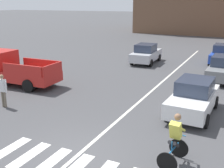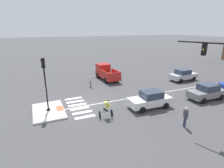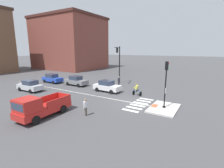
{
  "view_description": "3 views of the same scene",
  "coord_description": "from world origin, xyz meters",
  "px_view_note": "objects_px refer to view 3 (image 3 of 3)",
  "views": [
    {
      "loc": [
        4.83,
        -6.87,
        4.99
      ],
      "look_at": [
        -0.95,
        4.95,
        1.13
      ],
      "focal_mm": 44.52,
      "sensor_mm": 36.0,
      "label": 1
    },
    {
      "loc": [
        15.91,
        -4.05,
        7.3
      ],
      "look_at": [
        -1.33,
        3.59,
        1.4
      ],
      "focal_mm": 28.77,
      "sensor_mm": 36.0,
      "label": 2
    },
    {
      "loc": [
        -16.58,
        -7.19,
        6.06
      ],
      "look_at": [
        0.81,
        3.54,
        1.74
      ],
      "focal_mm": 26.21,
      "sensor_mm": 36.0,
      "label": 3
    }
  ],
  "objects_px": {
    "signal_pole": "(166,80)",
    "traffic_light_mast": "(119,60)",
    "car_blue_eastbound_distant": "(52,78)",
    "car_grey_eastbound_far": "(76,81)",
    "pedestrian_waiting_far_side": "(119,80)",
    "car_white_eastbound_mid": "(107,86)",
    "car_silver_westbound_distant": "(30,86)",
    "cyclist": "(137,89)",
    "pedestrian_at_curb_left": "(86,106)",
    "pickup_truck_red_cross_left": "(40,107)"
  },
  "relations": [
    {
      "from": "car_white_eastbound_mid",
      "to": "pickup_truck_red_cross_left",
      "type": "xyz_separation_m",
      "value": [
        -11.08,
        -0.03,
        0.17
      ]
    },
    {
      "from": "car_silver_westbound_distant",
      "to": "pickup_truck_red_cross_left",
      "type": "distance_m",
      "value": 11.22
    },
    {
      "from": "car_silver_westbound_distant",
      "to": "car_grey_eastbound_far",
      "type": "relative_size",
      "value": 1.0
    },
    {
      "from": "pickup_truck_red_cross_left",
      "to": "car_silver_westbound_distant",
      "type": "bearing_deg",
      "value": 61.84
    },
    {
      "from": "pickup_truck_red_cross_left",
      "to": "pedestrian_at_curb_left",
      "type": "distance_m",
      "value": 4.09
    },
    {
      "from": "car_grey_eastbound_far",
      "to": "pedestrian_at_curb_left",
      "type": "bearing_deg",
      "value": -132.63
    },
    {
      "from": "car_silver_westbound_distant",
      "to": "car_white_eastbound_mid",
      "type": "distance_m",
      "value": 11.43
    },
    {
      "from": "signal_pole",
      "to": "traffic_light_mast",
      "type": "distance_m",
      "value": 13.65
    },
    {
      "from": "car_silver_westbound_distant",
      "to": "car_blue_eastbound_distant",
      "type": "height_order",
      "value": "same"
    },
    {
      "from": "traffic_light_mast",
      "to": "car_silver_westbound_distant",
      "type": "height_order",
      "value": "traffic_light_mast"
    },
    {
      "from": "car_grey_eastbound_far",
      "to": "pedestrian_waiting_far_side",
      "type": "bearing_deg",
      "value": -62.31
    },
    {
      "from": "car_blue_eastbound_distant",
      "to": "pedestrian_at_curb_left",
      "type": "relative_size",
      "value": 2.48
    },
    {
      "from": "pedestrian_waiting_far_side",
      "to": "pedestrian_at_curb_left",
      "type": "bearing_deg",
      "value": -164.18
    },
    {
      "from": "car_blue_eastbound_distant",
      "to": "car_silver_westbound_distant",
      "type": "bearing_deg",
      "value": -157.41
    },
    {
      "from": "car_blue_eastbound_distant",
      "to": "signal_pole",
      "type": "bearing_deg",
      "value": -98.17
    },
    {
      "from": "car_white_eastbound_mid",
      "to": "pedestrian_at_curb_left",
      "type": "bearing_deg",
      "value": -159.17
    },
    {
      "from": "pedestrian_waiting_far_side",
      "to": "pickup_truck_red_cross_left",
      "type": "bearing_deg",
      "value": -178.67
    },
    {
      "from": "car_silver_westbound_distant",
      "to": "pedestrian_waiting_far_side",
      "type": "height_order",
      "value": "pedestrian_waiting_far_side"
    },
    {
      "from": "traffic_light_mast",
      "to": "pedestrian_at_curb_left",
      "type": "height_order",
      "value": "traffic_light_mast"
    },
    {
      "from": "cyclist",
      "to": "pedestrian_at_curb_left",
      "type": "xyz_separation_m",
      "value": [
        -8.81,
        1.31,
        0.11
      ]
    },
    {
      "from": "cyclist",
      "to": "pedestrian_at_curb_left",
      "type": "bearing_deg",
      "value": 171.51
    },
    {
      "from": "car_silver_westbound_distant",
      "to": "pedestrian_at_curb_left",
      "type": "bearing_deg",
      "value": -101.97
    },
    {
      "from": "car_white_eastbound_mid",
      "to": "pedestrian_waiting_far_side",
      "type": "relative_size",
      "value": 2.49
    },
    {
      "from": "signal_pole",
      "to": "pedestrian_waiting_far_side",
      "type": "height_order",
      "value": "signal_pole"
    },
    {
      "from": "traffic_light_mast",
      "to": "cyclist",
      "type": "relative_size",
      "value": 3.94
    },
    {
      "from": "signal_pole",
      "to": "pedestrian_at_curb_left",
      "type": "relative_size",
      "value": 2.85
    },
    {
      "from": "signal_pole",
      "to": "pedestrian_waiting_far_side",
      "type": "xyz_separation_m",
      "value": [
        6.98,
        9.33,
        -2.04
      ]
    },
    {
      "from": "car_blue_eastbound_distant",
      "to": "cyclist",
      "type": "xyz_separation_m",
      "value": [
        0.08,
        -16.91,
        0.06
      ]
    },
    {
      "from": "car_silver_westbound_distant",
      "to": "cyclist",
      "type": "distance_m",
      "value": 15.64
    },
    {
      "from": "car_blue_eastbound_distant",
      "to": "car_grey_eastbound_far",
      "type": "bearing_deg",
      "value": -84.6
    },
    {
      "from": "cyclist",
      "to": "pedestrian_waiting_far_side",
      "type": "distance_m",
      "value": 6.23
    },
    {
      "from": "car_white_eastbound_mid",
      "to": "pedestrian_at_curb_left",
      "type": "distance_m",
      "value": 9.17
    },
    {
      "from": "pedestrian_waiting_far_side",
      "to": "signal_pole",
      "type": "bearing_deg",
      "value": -126.81
    },
    {
      "from": "car_white_eastbound_mid",
      "to": "pedestrian_waiting_far_side",
      "type": "distance_m",
      "value": 4.1
    },
    {
      "from": "signal_pole",
      "to": "traffic_light_mast",
      "type": "xyz_separation_m",
      "value": [
        8.77,
        10.38,
        1.28
      ]
    },
    {
      "from": "traffic_light_mast",
      "to": "pickup_truck_red_cross_left",
      "type": "xyz_separation_m",
      "value": [
        -16.94,
        -1.41,
        -3.32
      ]
    },
    {
      "from": "cyclist",
      "to": "car_grey_eastbound_far",
      "type": "bearing_deg",
      "value": 87.76
    },
    {
      "from": "car_white_eastbound_mid",
      "to": "pedestrian_at_curb_left",
      "type": "relative_size",
      "value": 2.49
    },
    {
      "from": "traffic_light_mast",
      "to": "car_white_eastbound_mid",
      "type": "xyz_separation_m",
      "value": [
        -5.86,
        -1.38,
        -3.49
      ]
    },
    {
      "from": "pedestrian_waiting_far_side",
      "to": "car_blue_eastbound_distant",
      "type": "bearing_deg",
      "value": 108.07
    },
    {
      "from": "cyclist",
      "to": "pedestrian_at_curb_left",
      "type": "relative_size",
      "value": 1.01
    },
    {
      "from": "car_blue_eastbound_distant",
      "to": "cyclist",
      "type": "bearing_deg",
      "value": -89.73
    },
    {
      "from": "traffic_light_mast",
      "to": "pedestrian_waiting_far_side",
      "type": "xyz_separation_m",
      "value": [
        -1.79,
        -1.05,
        -3.32
      ]
    },
    {
      "from": "car_blue_eastbound_distant",
      "to": "cyclist",
      "type": "relative_size",
      "value": 2.46
    },
    {
      "from": "pickup_truck_red_cross_left",
      "to": "cyclist",
      "type": "distance_m",
      "value": 12.2
    },
    {
      "from": "signal_pole",
      "to": "pedestrian_waiting_far_side",
      "type": "bearing_deg",
      "value": 53.19
    },
    {
      "from": "car_silver_westbound_distant",
      "to": "cyclist",
      "type": "xyz_separation_m",
      "value": [
        6.02,
        -14.44,
        0.06
      ]
    },
    {
      "from": "pedestrian_at_curb_left",
      "to": "car_blue_eastbound_distant",
      "type": "bearing_deg",
      "value": 60.76
    },
    {
      "from": "traffic_light_mast",
      "to": "signal_pole",
      "type": "bearing_deg",
      "value": -130.18
    },
    {
      "from": "traffic_light_mast",
      "to": "pedestrian_waiting_far_side",
      "type": "bearing_deg",
      "value": -149.48
    }
  ]
}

